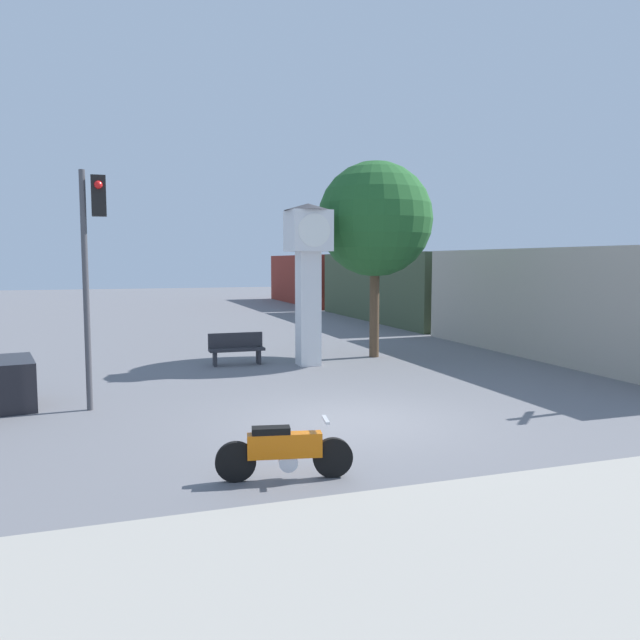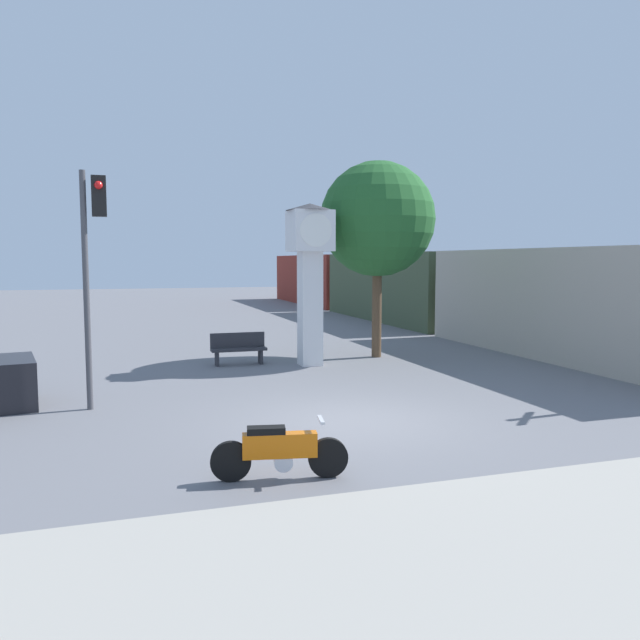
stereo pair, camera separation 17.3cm
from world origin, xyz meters
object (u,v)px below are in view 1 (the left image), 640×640
object	(u,v)px
freight_train	(390,287)
street_tree	(375,220)
clock_tower	(308,258)
motorcycle	(284,451)
bench	(236,348)
traffic_light	(92,248)

from	to	relation	value
freight_train	street_tree	size ratio (longest dim) A/B	6.39
clock_tower	motorcycle	bearing A→B (deg)	-109.49
clock_tower	bench	world-z (taller)	clock_tower
bench	clock_tower	bearing A→B (deg)	-21.18
clock_tower	freight_train	xyz separation A→B (m)	(8.17, 11.96, -1.39)
motorcycle	freight_train	bearing A→B (deg)	72.34
motorcycle	bench	xyz separation A→B (m)	(1.21, 9.72, 0.09)
freight_train	street_tree	distance (m)	12.77
freight_train	street_tree	bearing A→B (deg)	-117.28
clock_tower	street_tree	world-z (taller)	street_tree
clock_tower	street_tree	size ratio (longest dim) A/B	0.76
freight_train	traffic_light	bearing A→B (deg)	-131.35
motorcycle	traffic_light	distance (m)	6.42
freight_train	traffic_light	distance (m)	21.06
traffic_light	bench	bearing A→B (deg)	50.61
traffic_light	motorcycle	bearing A→B (deg)	-63.77
clock_tower	street_tree	distance (m)	2.84
motorcycle	street_tree	size ratio (longest dim) A/B	0.31
motorcycle	clock_tower	size ratio (longest dim) A/B	0.41
motorcycle	bench	distance (m)	9.79
traffic_light	clock_tower	bearing A→B (deg)	33.72
motorcycle	bench	bearing A→B (deg)	93.69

